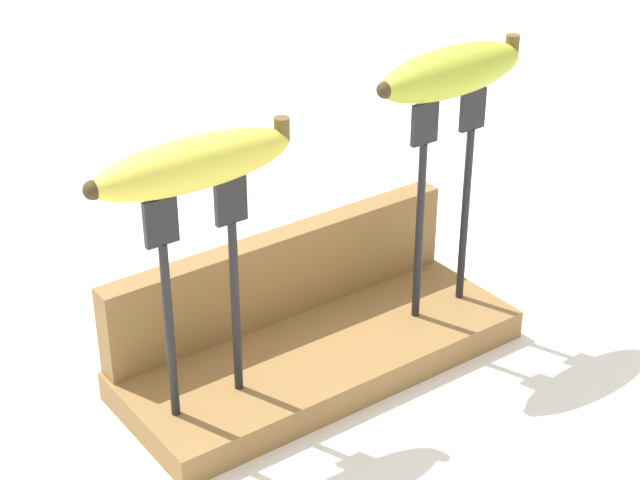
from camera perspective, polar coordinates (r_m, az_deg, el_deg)
ground_plane at (r=0.93m, az=0.00°, el=-6.88°), size 3.00×3.00×0.00m
wooden_board at (r=0.93m, az=0.00°, el=-6.20°), size 0.36×0.14×0.03m
board_backstop at (r=0.94m, az=-2.12°, el=-1.84°), size 0.35×0.02×0.08m
fork_stand_left at (r=0.79m, az=-6.49°, el=-2.14°), size 0.08×0.01×0.19m
fork_stand_right at (r=0.92m, az=6.78°, el=2.90°), size 0.08×0.01×0.20m
banana_raised_left at (r=0.75m, az=-6.89°, el=4.14°), size 0.16×0.04×0.04m
banana_raised_right at (r=0.88m, az=7.16°, el=9.06°), size 0.16×0.05×0.04m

